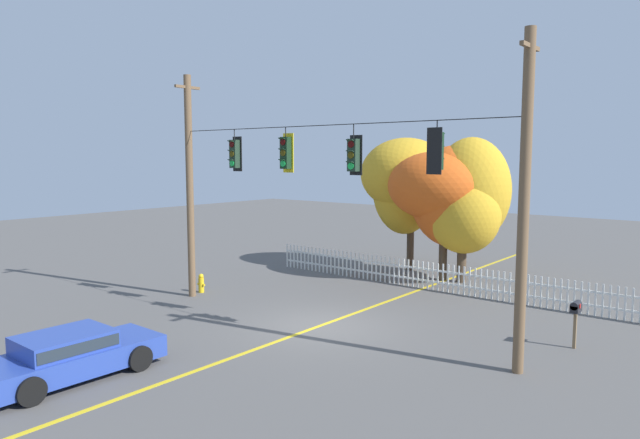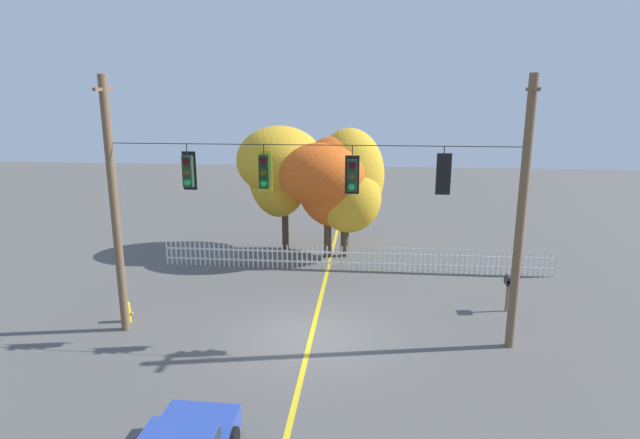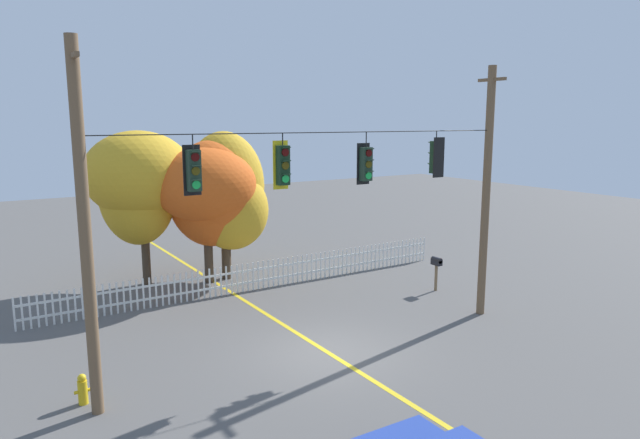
# 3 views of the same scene
# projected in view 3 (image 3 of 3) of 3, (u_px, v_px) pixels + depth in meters

# --- Properties ---
(ground) EXTENTS (80.00, 80.00, 0.00)m
(ground) POSITION_uv_depth(u_px,v_px,m) (328.00, 353.00, 16.26)
(ground) COLOR #565451
(lane_centerline_stripe) EXTENTS (0.16, 36.00, 0.01)m
(lane_centerline_stripe) POSITION_uv_depth(u_px,v_px,m) (328.00, 353.00, 16.25)
(lane_centerline_stripe) COLOR gold
(lane_centerline_stripe) RESTS_ON ground
(signal_support_span) EXTENTS (12.84, 1.10, 8.32)m
(signal_support_span) POSITION_uv_depth(u_px,v_px,m) (329.00, 207.00, 15.52)
(signal_support_span) COLOR brown
(signal_support_span) RESTS_ON ground
(traffic_signal_northbound_primary) EXTENTS (0.43, 0.38, 1.45)m
(traffic_signal_northbound_primary) POSITION_uv_depth(u_px,v_px,m) (194.00, 170.00, 13.32)
(traffic_signal_northbound_primary) COLOR black
(traffic_signal_eastbound_side) EXTENTS (0.43, 0.38, 1.45)m
(traffic_signal_eastbound_side) POSITION_uv_depth(u_px,v_px,m) (283.00, 165.00, 14.58)
(traffic_signal_eastbound_side) COLOR black
(traffic_signal_northbound_secondary) EXTENTS (0.43, 0.38, 1.49)m
(traffic_signal_northbound_secondary) POSITION_uv_depth(u_px,v_px,m) (366.00, 164.00, 16.00)
(traffic_signal_northbound_secondary) COLOR black
(traffic_signal_southbound_primary) EXTENTS (0.43, 0.38, 1.41)m
(traffic_signal_southbound_primary) POSITION_uv_depth(u_px,v_px,m) (436.00, 157.00, 17.38)
(traffic_signal_southbound_primary) COLOR black
(white_picket_fence) EXTENTS (17.31, 0.06, 1.12)m
(white_picket_fence) POSITION_uv_depth(u_px,v_px,m) (261.00, 275.00, 22.36)
(white_picket_fence) COLOR silver
(white_picket_fence) RESTS_ON ground
(autumn_maple_near_fence) EXTENTS (4.22, 4.04, 6.20)m
(autumn_maple_near_fence) POSITION_uv_depth(u_px,v_px,m) (138.00, 181.00, 22.23)
(autumn_maple_near_fence) COLOR #473828
(autumn_maple_near_fence) RESTS_ON ground
(autumn_maple_mid) EXTENTS (4.40, 4.13, 5.80)m
(autumn_maple_mid) POSITION_uv_depth(u_px,v_px,m) (211.00, 191.00, 22.67)
(autumn_maple_mid) COLOR #473828
(autumn_maple_mid) RESTS_ON ground
(autumn_oak_far_east) EXTENTS (3.32, 3.70, 6.14)m
(autumn_oak_far_east) POSITION_uv_depth(u_px,v_px,m) (227.00, 195.00, 23.50)
(autumn_oak_far_east) COLOR #473828
(autumn_oak_far_east) RESTS_ON ground
(fire_hydrant) EXTENTS (0.38, 0.22, 0.74)m
(fire_hydrant) POSITION_uv_depth(u_px,v_px,m) (83.00, 389.00, 13.27)
(fire_hydrant) COLOR gold
(fire_hydrant) RESTS_ON ground
(roadside_mailbox) EXTENTS (0.25, 0.44, 1.34)m
(roadside_mailbox) POSITION_uv_depth(u_px,v_px,m) (437.00, 263.00, 22.00)
(roadside_mailbox) COLOR brown
(roadside_mailbox) RESTS_ON ground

